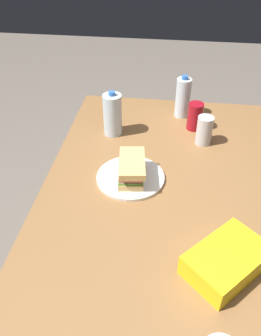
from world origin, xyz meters
name	(u,v)px	position (x,y,z in m)	size (l,w,h in m)	color
ground_plane	(157,321)	(0.00, 0.00, 0.00)	(8.00, 8.00, 0.00)	#70665B
dining_table	(166,224)	(0.00, 0.00, 0.68)	(1.50, 0.91, 0.78)	olive
paper_plate	(130,177)	(-0.12, -0.14, 0.78)	(0.25, 0.25, 0.01)	white
sandwich	(131,168)	(-0.11, -0.14, 0.83)	(0.19, 0.12, 0.08)	#DBB26B
soda_can_red	(195,116)	(-0.50, 0.09, 0.84)	(0.07, 0.07, 0.12)	maroon
chip_bag	(227,261)	(0.24, 0.17, 0.81)	(0.23, 0.15, 0.07)	yellow
water_bottle_tall	(183,97)	(-0.61, 0.04, 0.87)	(0.07, 0.07, 0.20)	silver
water_bottle_spare	(113,115)	(-0.41, -0.26, 0.87)	(0.08, 0.08, 0.20)	silver
soda_can_silver	(204,130)	(-0.39, 0.13, 0.84)	(0.07, 0.07, 0.12)	silver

